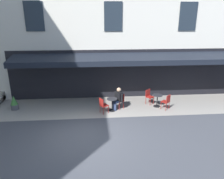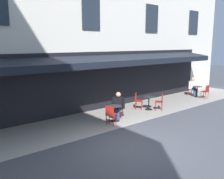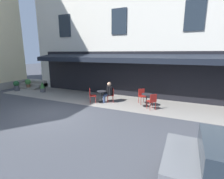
# 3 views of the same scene
# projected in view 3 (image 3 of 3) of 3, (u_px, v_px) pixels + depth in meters

# --- Properties ---
(ground_plane) EXTENTS (70.00, 70.00, 0.00)m
(ground_plane) POSITION_uv_depth(u_px,v_px,m) (54.00, 113.00, 8.62)
(ground_plane) COLOR #42444C
(sidewalk_cafe_terrace) EXTENTS (20.50, 3.20, 0.01)m
(sidewalk_cafe_terrace) POSITION_uv_depth(u_px,v_px,m) (132.00, 103.00, 10.37)
(sidewalk_cafe_terrace) COLOR gray
(sidewalk_cafe_terrace) RESTS_ON ground_plane
(cafe_building_facade) EXTENTS (20.00, 10.70, 15.00)m
(cafe_building_facade) POSITION_uv_depth(u_px,v_px,m) (165.00, 0.00, 13.87)
(cafe_building_facade) COLOR silver
(cafe_building_facade) RESTS_ON ground_plane
(back_alley_steps) EXTENTS (2.40, 1.75, 0.60)m
(back_alley_steps) POSITION_uv_depth(u_px,v_px,m) (34.00, 84.00, 15.28)
(back_alley_steps) COLOR gray
(back_alley_steps) RESTS_ON ground_plane
(cafe_table_near_entrance) EXTENTS (0.60, 0.60, 0.75)m
(cafe_table_near_entrance) POSITION_uv_depth(u_px,v_px,m) (146.00, 98.00, 9.62)
(cafe_table_near_entrance) COLOR black
(cafe_table_near_entrance) RESTS_ON ground_plane
(cafe_chair_red_near_door) EXTENTS (0.56, 0.56, 0.91)m
(cafe_chair_red_near_door) POSITION_uv_depth(u_px,v_px,m) (152.00, 100.00, 9.02)
(cafe_chair_red_near_door) COLOR maroon
(cafe_chair_red_near_door) RESTS_ON ground_plane
(cafe_chair_red_corner_right) EXTENTS (0.56, 0.56, 0.91)m
(cafe_chair_red_corner_right) POSITION_uv_depth(u_px,v_px,m) (142.00, 95.00, 10.21)
(cafe_chair_red_corner_right) COLOR maroon
(cafe_chair_red_corner_right) RESTS_ON ground_plane
(cafe_table_mid_terrace) EXTENTS (0.60, 0.60, 0.75)m
(cafe_table_mid_terrace) POSITION_uv_depth(u_px,v_px,m) (102.00, 95.00, 10.37)
(cafe_table_mid_terrace) COLOR black
(cafe_table_mid_terrace) RESTS_ON ground_plane
(cafe_chair_red_under_awning) EXTENTS (0.55, 0.55, 0.91)m
(cafe_chair_red_under_awning) POSITION_uv_depth(u_px,v_px,m) (91.00, 94.00, 10.29)
(cafe_chair_red_under_awning) COLOR maroon
(cafe_chair_red_under_awning) RESTS_ON ground_plane
(cafe_chair_red_by_window) EXTENTS (0.55, 0.55, 0.91)m
(cafe_chair_red_by_window) POSITION_uv_depth(u_px,v_px,m) (111.00, 94.00, 10.45)
(cafe_chair_red_by_window) COLOR maroon
(cafe_chair_red_by_window) RESTS_ON ground_plane
(seated_patron_in_black) EXTENTS (0.65, 0.63, 1.31)m
(seated_patron_in_black) POSITION_uv_depth(u_px,v_px,m) (108.00, 92.00, 10.39)
(seated_patron_in_black) COLOR navy
(seated_patron_in_black) RESTS_ON ground_plane
(potted_plant_under_sign) EXTENTS (0.49, 0.49, 0.87)m
(potted_plant_under_sign) POSITION_uv_depth(u_px,v_px,m) (28.00, 83.00, 14.33)
(potted_plant_under_sign) COLOR brown
(potted_plant_under_sign) RESTS_ON ground_plane
(potted_plant_entrance_right) EXTENTS (0.45, 0.45, 0.84)m
(potted_plant_entrance_right) POSITION_uv_depth(u_px,v_px,m) (16.00, 86.00, 13.65)
(potted_plant_entrance_right) COLOR #4C4C51
(potted_plant_entrance_right) RESTS_ON ground_plane
(potted_plant_entrance_left) EXTENTS (0.43, 0.43, 0.86)m
(potted_plant_entrance_left) POSITION_uv_depth(u_px,v_px,m) (42.00, 87.00, 13.22)
(potted_plant_entrance_left) COLOR #4C4C51
(potted_plant_entrance_left) RESTS_ON ground_plane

